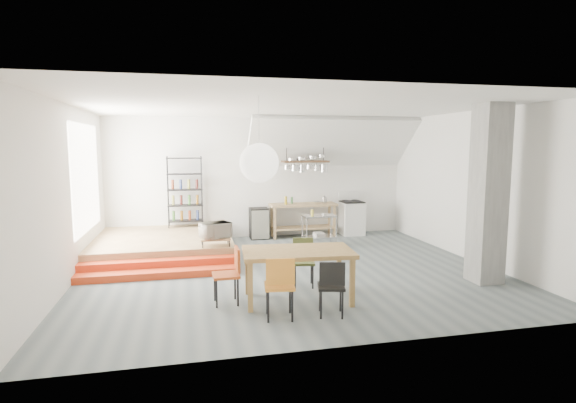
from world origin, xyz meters
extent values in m
plane|color=#555E62|center=(0.00, 0.00, 0.00)|extent=(8.00, 8.00, 0.00)
cube|color=silver|center=(0.00, 3.50, 1.60)|extent=(8.00, 0.04, 3.20)
cube|color=silver|center=(-4.00, 0.00, 1.60)|extent=(0.04, 7.00, 3.20)
cube|color=silver|center=(4.00, 0.00, 1.60)|extent=(0.04, 7.00, 3.20)
cube|color=white|center=(0.00, 0.00, 3.20)|extent=(8.00, 7.00, 0.02)
cube|color=white|center=(1.80, 2.90, 2.55)|extent=(4.40, 1.44, 1.32)
cube|color=white|center=(-3.98, 1.50, 1.80)|extent=(0.02, 2.50, 2.20)
cube|color=olive|center=(-2.50, 2.00, 0.20)|extent=(3.00, 3.00, 0.40)
cube|color=red|center=(-2.50, 0.05, 0.07)|extent=(3.00, 0.35, 0.13)
cube|color=red|center=(-2.50, 0.40, 0.13)|extent=(3.00, 0.35, 0.27)
cube|color=slate|center=(3.30, -1.50, 1.60)|extent=(0.50, 0.50, 3.20)
cube|color=olive|center=(1.10, 3.15, 0.88)|extent=(1.80, 0.60, 0.06)
cube|color=olive|center=(1.10, 3.15, 0.25)|extent=(1.70, 0.55, 0.04)
cube|color=olive|center=(1.92, 3.37, 0.43)|extent=(0.06, 0.06, 0.86)
cube|color=olive|center=(0.28, 3.37, 0.43)|extent=(0.06, 0.06, 0.86)
cube|color=olive|center=(1.92, 2.93, 0.43)|extent=(0.06, 0.06, 0.86)
cube|color=olive|center=(0.28, 2.93, 0.43)|extent=(0.06, 0.06, 0.86)
cube|color=white|center=(2.50, 3.15, 0.45)|extent=(0.60, 0.60, 0.90)
cube|color=black|center=(2.50, 3.15, 0.92)|extent=(0.58, 0.58, 0.03)
cube|color=white|center=(2.50, 3.43, 1.05)|extent=(0.60, 0.05, 0.25)
cylinder|color=black|center=(2.64, 3.29, 0.94)|extent=(0.18, 0.18, 0.02)
cylinder|color=black|center=(2.36, 3.29, 0.94)|extent=(0.18, 0.18, 0.02)
cylinder|color=black|center=(2.64, 3.01, 0.94)|extent=(0.18, 0.18, 0.02)
cylinder|color=black|center=(2.36, 3.01, 0.94)|extent=(0.18, 0.18, 0.02)
cube|color=#3D2918|center=(1.10, 2.95, 2.05)|extent=(1.20, 0.50, 0.05)
cylinder|color=black|center=(0.60, 2.95, 2.62)|extent=(0.02, 0.02, 1.15)
cylinder|color=black|center=(1.60, 2.95, 2.62)|extent=(0.02, 0.02, 1.15)
cylinder|color=silver|center=(0.60, 2.90, 1.91)|extent=(0.16, 0.16, 0.12)
cylinder|color=silver|center=(0.80, 2.90, 1.89)|extent=(0.20, 0.20, 0.16)
cylinder|color=silver|center=(1.00, 2.90, 1.87)|extent=(0.16, 0.16, 0.20)
cylinder|color=silver|center=(1.20, 2.90, 1.91)|extent=(0.20, 0.20, 0.12)
cylinder|color=silver|center=(1.40, 2.90, 1.89)|extent=(0.16, 0.16, 0.16)
cylinder|color=silver|center=(1.60, 2.90, 1.87)|extent=(0.20, 0.20, 0.20)
cylinder|color=black|center=(-1.58, 3.38, 1.30)|extent=(0.02, 0.02, 1.80)
cylinder|color=black|center=(-2.42, 3.38, 1.30)|extent=(0.02, 0.02, 1.80)
cylinder|color=black|center=(-1.58, 3.02, 1.30)|extent=(0.02, 0.02, 1.80)
cylinder|color=black|center=(-2.42, 3.02, 1.30)|extent=(0.02, 0.02, 1.80)
cube|color=black|center=(-2.00, 3.20, 0.55)|extent=(0.88, 0.38, 0.02)
cube|color=black|center=(-2.00, 3.20, 0.95)|extent=(0.88, 0.38, 0.02)
cube|color=black|center=(-2.00, 3.20, 1.35)|extent=(0.88, 0.38, 0.02)
cube|color=black|center=(-2.00, 3.20, 1.75)|extent=(0.88, 0.38, 0.02)
cube|color=black|center=(-2.00, 3.20, 2.15)|extent=(0.88, 0.38, 0.03)
cylinder|color=#447F33|center=(-2.00, 3.20, 0.69)|extent=(0.07, 0.07, 0.24)
cylinder|color=#8B5917|center=(-2.00, 3.20, 1.09)|extent=(0.07, 0.07, 0.24)
cylinder|color=brown|center=(-2.00, 3.20, 1.49)|extent=(0.07, 0.07, 0.24)
cube|color=olive|center=(-1.40, 0.75, 0.55)|extent=(0.60, 0.40, 0.03)
cylinder|color=black|center=(-1.13, 0.92, 0.47)|extent=(0.02, 0.02, 0.13)
cylinder|color=black|center=(-1.67, 0.92, 0.47)|extent=(0.02, 0.02, 0.13)
cylinder|color=black|center=(-1.13, 0.58, 0.47)|extent=(0.02, 0.02, 0.13)
cylinder|color=black|center=(-1.67, 0.58, 0.47)|extent=(0.02, 0.02, 0.13)
sphere|color=white|center=(-0.86, -1.68, 2.20)|extent=(0.60, 0.60, 0.60)
cube|color=brown|center=(-0.27, -1.74, 0.79)|extent=(1.80, 1.11, 0.06)
cube|color=brown|center=(0.54, -1.39, 0.38)|extent=(0.08, 0.08, 0.76)
cube|color=brown|center=(-1.01, -1.26, 0.38)|extent=(0.08, 0.08, 0.76)
cube|color=brown|center=(0.48, -2.21, 0.38)|extent=(0.08, 0.08, 0.76)
cube|color=brown|center=(-1.07, -2.08, 0.38)|extent=(0.08, 0.08, 0.76)
cube|color=#C67622|center=(-0.70, -2.40, 0.47)|extent=(0.47, 0.47, 0.04)
cube|color=#C67622|center=(-0.73, -2.59, 0.74)|extent=(0.40, 0.09, 0.37)
cylinder|color=black|center=(-0.89, -2.55, 0.23)|extent=(0.03, 0.03, 0.46)
cylinder|color=black|center=(-0.56, -2.59, 0.23)|extent=(0.03, 0.03, 0.46)
cylinder|color=black|center=(-0.85, -2.21, 0.23)|extent=(0.03, 0.03, 0.46)
cylinder|color=black|center=(-0.51, -2.26, 0.23)|extent=(0.03, 0.03, 0.46)
cube|color=black|center=(0.05, -2.47, 0.43)|extent=(0.46, 0.46, 0.04)
cube|color=black|center=(0.01, -2.63, 0.67)|extent=(0.36, 0.13, 0.33)
cylinder|color=black|center=(-0.13, -2.58, 0.21)|extent=(0.03, 0.03, 0.42)
cylinder|color=black|center=(0.16, -2.65, 0.21)|extent=(0.03, 0.03, 0.42)
cylinder|color=black|center=(-0.06, -2.28, 0.21)|extent=(0.03, 0.03, 0.42)
cylinder|color=black|center=(0.24, -2.36, 0.21)|extent=(0.03, 0.03, 0.42)
cube|color=#4E592A|center=(0.01, -1.05, 0.43)|extent=(0.45, 0.45, 0.04)
cube|color=#4E592A|center=(0.04, -0.89, 0.67)|extent=(0.36, 0.11, 0.33)
cylinder|color=black|center=(0.19, -0.93, 0.21)|extent=(0.03, 0.03, 0.42)
cylinder|color=black|center=(-0.11, -0.88, 0.21)|extent=(0.03, 0.03, 0.42)
cylinder|color=black|center=(0.13, -1.23, 0.21)|extent=(0.03, 0.03, 0.42)
cylinder|color=black|center=(-0.17, -1.17, 0.21)|extent=(0.03, 0.03, 0.42)
cube|color=#B54719|center=(-1.40, -1.64, 0.46)|extent=(0.42, 0.42, 0.04)
cube|color=#B54719|center=(-1.21, -1.63, 0.71)|extent=(0.05, 0.39, 0.35)
cylinder|color=black|center=(-1.23, -1.80, 0.22)|extent=(0.03, 0.03, 0.45)
cylinder|color=black|center=(-1.24, -1.47, 0.22)|extent=(0.03, 0.03, 0.45)
cylinder|color=black|center=(-1.55, -1.81, 0.22)|extent=(0.03, 0.03, 0.45)
cylinder|color=black|center=(-1.56, -1.48, 0.22)|extent=(0.03, 0.03, 0.45)
cube|color=silver|center=(1.16, 1.82, 0.77)|extent=(0.80, 0.45, 0.04)
cube|color=silver|center=(1.16, 1.82, 0.26)|extent=(0.80, 0.45, 0.03)
cylinder|color=silver|center=(1.52, 2.02, 0.40)|extent=(0.03, 0.03, 0.76)
sphere|color=black|center=(1.52, 2.02, 0.04)|extent=(0.07, 0.07, 0.07)
cylinder|color=silver|center=(0.78, 2.00, 0.40)|extent=(0.03, 0.03, 0.76)
sphere|color=black|center=(0.78, 2.00, 0.04)|extent=(0.07, 0.07, 0.07)
cylinder|color=silver|center=(1.53, 1.63, 0.40)|extent=(0.03, 0.03, 0.76)
sphere|color=black|center=(1.53, 1.63, 0.04)|extent=(0.07, 0.07, 0.07)
cylinder|color=silver|center=(0.79, 1.62, 0.40)|extent=(0.03, 0.03, 0.76)
sphere|color=black|center=(0.79, 1.62, 0.04)|extent=(0.07, 0.07, 0.07)
cube|color=black|center=(-0.10, 3.20, 0.41)|extent=(0.48, 0.48, 0.82)
imported|color=beige|center=(-1.40, 0.75, 0.73)|extent=(0.69, 0.60, 0.32)
imported|color=silver|center=(1.49, 3.10, 0.93)|extent=(0.23, 0.23, 0.05)
camera|label=1|loc=(-1.95, -8.48, 2.46)|focal=28.00mm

